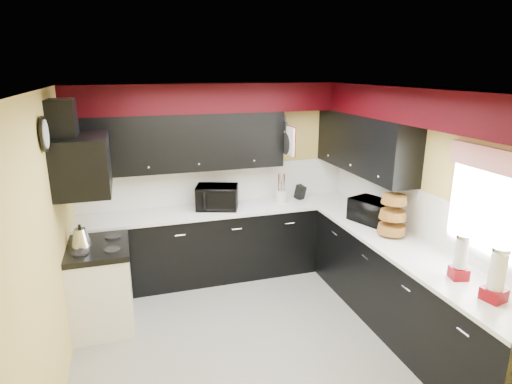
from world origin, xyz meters
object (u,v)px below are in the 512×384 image
(kettle, at_px, (81,237))
(microwave, at_px, (372,211))
(knife_block, at_px, (300,192))
(toaster_oven, at_px, (217,197))
(utensil_crock, at_px, (281,196))

(kettle, bearing_deg, microwave, -5.61)
(knife_block, distance_m, kettle, 2.86)
(toaster_oven, relative_size, utensil_crock, 3.11)
(toaster_oven, height_order, knife_block, toaster_oven)
(toaster_oven, height_order, utensil_crock, toaster_oven)
(toaster_oven, bearing_deg, microwave, -13.64)
(toaster_oven, bearing_deg, kettle, -136.79)
(toaster_oven, bearing_deg, knife_block, 21.89)
(microwave, bearing_deg, utensil_crock, 15.41)
(knife_block, xyz_separation_m, kettle, (-2.75, -0.78, -0.03))
(knife_block, bearing_deg, microwave, -90.64)
(toaster_oven, height_order, microwave, toaster_oven)
(utensil_crock, bearing_deg, toaster_oven, -179.85)
(utensil_crock, bearing_deg, microwave, -54.19)
(utensil_crock, bearing_deg, kettle, -163.68)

